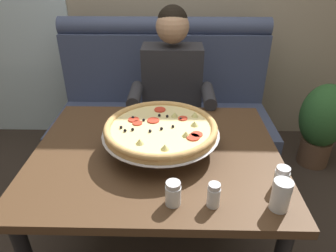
% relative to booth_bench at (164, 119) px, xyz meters
% --- Properties ---
extents(booth_bench, '(1.62, 0.78, 1.13)m').
position_rel_booth_bench_xyz_m(booth_bench, '(0.00, 0.00, 0.00)').
color(booth_bench, '#424C6B').
rests_on(booth_bench, ground_plane).
extents(dining_table, '(1.16, 0.95, 0.73)m').
position_rel_booth_bench_xyz_m(dining_table, '(0.00, -0.94, 0.24)').
color(dining_table, '#4C331E').
rests_on(dining_table, ground_plane).
extents(diner_main, '(0.54, 0.64, 1.27)m').
position_rel_booth_bench_xyz_m(diner_main, '(0.07, -0.27, 0.31)').
color(diner_main, '#2D3342').
rests_on(diner_main, ground_plane).
extents(pizza, '(0.54, 0.54, 0.14)m').
position_rel_booth_bench_xyz_m(pizza, '(0.02, -0.92, 0.44)').
color(pizza, silver).
rests_on(pizza, dining_table).
extents(shaker_oregano, '(0.05, 0.05, 0.10)m').
position_rel_booth_bench_xyz_m(shaker_oregano, '(0.23, -1.30, 0.37)').
color(shaker_oregano, white).
rests_on(shaker_oregano, dining_table).
extents(shaker_pepper_flakes, '(0.06, 0.06, 0.10)m').
position_rel_booth_bench_xyz_m(shaker_pepper_flakes, '(0.51, -1.19, 0.37)').
color(shaker_pepper_flakes, white).
rests_on(shaker_pepper_flakes, dining_table).
extents(shaker_parmesan, '(0.06, 0.06, 0.10)m').
position_rel_booth_bench_xyz_m(shaker_parmesan, '(0.08, -1.29, 0.37)').
color(shaker_parmesan, white).
rests_on(shaker_parmesan, dining_table).
extents(drinking_glass, '(0.07, 0.07, 0.12)m').
position_rel_booth_bench_xyz_m(drinking_glass, '(0.47, -1.31, 0.38)').
color(drinking_glass, silver).
rests_on(drinking_glass, dining_table).
extents(patio_chair, '(0.43, 0.43, 0.86)m').
position_rel_booth_bench_xyz_m(patio_chair, '(-1.28, 1.13, 0.13)').
color(patio_chair, black).
rests_on(patio_chair, ground_plane).
extents(potted_plant, '(0.36, 0.36, 0.70)m').
position_rel_booth_bench_xyz_m(potted_plant, '(1.25, -0.01, -0.01)').
color(potted_plant, brown).
rests_on(potted_plant, ground_plane).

